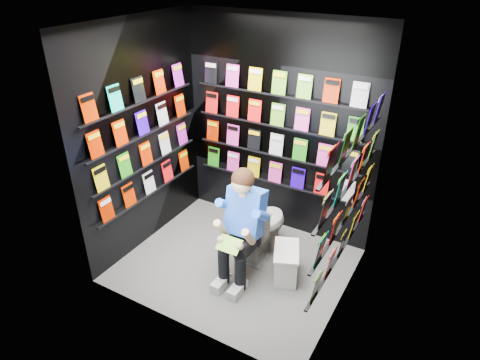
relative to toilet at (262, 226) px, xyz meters
The scene contains 14 objects.
floor 0.54m from the toilet, 112.07° to the right, with size 2.40×2.40×0.00m, color slate.
ceiling 2.27m from the toilet, 112.07° to the right, with size 2.40×2.40×0.00m, color white.
wall_back 1.14m from the toilet, 102.93° to the left, with size 2.40×0.04×2.60m, color black.
wall_front 1.66m from the toilet, 96.14° to the right, with size 2.40×0.04×2.60m, color black.
wall_left 1.68m from the toilet, 164.97° to the right, with size 0.04×2.00×2.60m, color black.
wall_right 1.45m from the toilet, 18.94° to the right, with size 0.04×2.00×2.60m, color black.
comics_back 1.13m from the toilet, 103.54° to the left, with size 2.10×0.06×1.37m, color #BD2700, non-canonical shape.
comics_left 1.66m from the toilet, 164.65° to the right, with size 0.06×1.70×1.37m, color #BD2700, non-canonical shape.
comics_right 1.43m from the toilet, 19.45° to the right, with size 0.06×1.70×1.37m, color #BD2700, non-canonical shape.
toilet is the anchor object (origin of this frame).
longbox 0.53m from the toilet, 30.78° to the right, with size 0.24×0.43×0.32m, color white.
longbox_lid 0.49m from the toilet, 30.78° to the right, with size 0.26×0.45×0.03m, color white.
reader 0.55m from the toilet, 90.00° to the right, with size 0.52×0.76×1.40m, color blue, non-canonical shape.
held_comic 0.76m from the toilet, 90.00° to the right, with size 0.25×0.01×0.17m, color #279651.
Camera 1 is at (1.95, -3.28, 3.15)m, focal length 32.00 mm.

